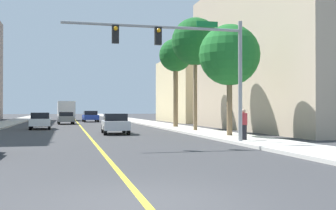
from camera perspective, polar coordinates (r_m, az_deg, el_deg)
name	(u,v)px	position (r m, az deg, el deg)	size (l,w,h in m)	color
ground	(78,124)	(49.84, -12.21, -2.54)	(192.00, 192.00, 0.00)	#38383A
sidewalk_left	(4,124)	(50.27, -21.65, -2.42)	(3.14, 168.00, 0.15)	#B2ADA3
sidewalk_right	(147,123)	(50.74, -2.87, -2.43)	(3.14, 168.00, 0.15)	beige
lane_marking_center	(78,124)	(49.84, -12.21, -2.54)	(0.16, 144.00, 0.01)	yellow
building_right_near	(290,53)	(37.03, 16.39, 6.88)	(10.08, 22.75, 13.05)	tan
building_right_far	(206,90)	(57.45, 5.31, 2.05)	(10.76, 16.35, 8.69)	beige
traffic_signal_mast	(189,52)	(20.36, 2.89, 7.26)	(8.86, 0.36, 6.03)	gray
palm_near	(229,55)	(25.83, 8.44, 6.76)	(3.74, 3.74, 6.79)	brown
palm_mid	(195,42)	(31.92, 3.78, 8.64)	(3.62, 3.62, 8.56)	brown
palm_far	(176,57)	(37.93, 1.05, 6.67)	(3.00, 3.00, 8.01)	brown
car_silver	(115,123)	(29.27, -7.28, -2.53)	(1.86, 3.90, 1.44)	#BCBCC1
car_white	(40,121)	(37.60, -17.17, -2.07)	(1.84, 3.93, 1.44)	white
car_blue	(90,116)	(56.57, -10.63, -1.54)	(2.08, 4.11, 1.49)	#1E389E
car_gray	(66,118)	(49.16, -13.90, -1.71)	(1.96, 4.33, 1.39)	slate
delivery_truck	(66,110)	(63.89, -13.86, -0.71)	(2.66, 7.41, 2.86)	silver
pedestrian	(244,124)	(22.02, 10.37, -2.65)	(0.38, 0.38, 1.61)	black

